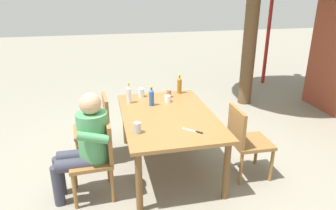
{
  "coord_description": "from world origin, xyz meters",
  "views": [
    {
      "loc": [
        3.31,
        -0.74,
        2.15
      ],
      "look_at": [
        0.0,
        0.0,
        0.84
      ],
      "focal_mm": 32.85,
      "sensor_mm": 36.0,
      "label": 1
    }
  ],
  "objects_px": {
    "cup_steel": "(137,128)",
    "dining_table": "(168,120)",
    "backpack_by_near_side": "(147,109)",
    "person_in_white_shirt": "(86,142)",
    "chair_near_right": "(98,154)",
    "chair_near_left": "(98,125)",
    "cup_white": "(168,99)",
    "cup_glass": "(141,93)",
    "bottle_blue": "(152,97)",
    "cup_terracotta": "(169,94)",
    "bottle_amber": "(179,85)",
    "bottle_clear": "(129,94)",
    "chair_far_right": "(245,138)",
    "table_knife": "(194,131)"
  },
  "relations": [
    {
      "from": "cup_steel",
      "to": "dining_table",
      "type": "bearing_deg",
      "value": 134.73
    },
    {
      "from": "backpack_by_near_side",
      "to": "person_in_white_shirt",
      "type": "bearing_deg",
      "value": -26.76
    },
    {
      "from": "chair_near_right",
      "to": "person_in_white_shirt",
      "type": "xyz_separation_m",
      "value": [
        0.0,
        -0.11,
        0.17
      ]
    },
    {
      "from": "chair_near_left",
      "to": "cup_white",
      "type": "height_order",
      "value": "chair_near_left"
    },
    {
      "from": "dining_table",
      "to": "cup_glass",
      "type": "relative_size",
      "value": 13.86
    },
    {
      "from": "bottle_blue",
      "to": "cup_terracotta",
      "type": "height_order",
      "value": "bottle_blue"
    },
    {
      "from": "person_in_white_shirt",
      "to": "bottle_amber",
      "type": "xyz_separation_m",
      "value": [
        -1.11,
        1.28,
        0.19
      ]
    },
    {
      "from": "backpack_by_near_side",
      "to": "bottle_clear",
      "type": "bearing_deg",
      "value": -21.52
    },
    {
      "from": "bottle_clear",
      "to": "bottle_amber",
      "type": "xyz_separation_m",
      "value": [
        -0.24,
        0.74,
        0.0
      ]
    },
    {
      "from": "person_in_white_shirt",
      "to": "dining_table",
      "type": "bearing_deg",
      "value": 111.39
    },
    {
      "from": "bottle_amber",
      "to": "cup_white",
      "type": "relative_size",
      "value": 3.16
    },
    {
      "from": "bottle_clear",
      "to": "bottle_blue",
      "type": "bearing_deg",
      "value": 61.41
    },
    {
      "from": "bottle_blue",
      "to": "chair_near_left",
      "type": "bearing_deg",
      "value": -93.21
    },
    {
      "from": "chair_far_right",
      "to": "cup_terracotta",
      "type": "bearing_deg",
      "value": -144.18
    },
    {
      "from": "cup_glass",
      "to": "table_knife",
      "type": "height_order",
      "value": "cup_glass"
    },
    {
      "from": "bottle_amber",
      "to": "chair_far_right",
      "type": "bearing_deg",
      "value": 24.87
    },
    {
      "from": "chair_near_right",
      "to": "cup_terracotta",
      "type": "bearing_deg",
      "value": 134.29
    },
    {
      "from": "chair_near_left",
      "to": "bottle_amber",
      "type": "distance_m",
      "value": 1.27
    },
    {
      "from": "bottle_amber",
      "to": "bottle_blue",
      "type": "distance_m",
      "value": 0.61
    },
    {
      "from": "chair_far_right",
      "to": "cup_steel",
      "type": "bearing_deg",
      "value": -87.98
    },
    {
      "from": "dining_table",
      "to": "table_knife",
      "type": "xyz_separation_m",
      "value": [
        0.51,
        0.17,
        0.08
      ]
    },
    {
      "from": "dining_table",
      "to": "chair_near_right",
      "type": "xyz_separation_m",
      "value": [
        0.37,
        -0.84,
        -0.16
      ]
    },
    {
      "from": "chair_far_right",
      "to": "cup_glass",
      "type": "distance_m",
      "value": 1.54
    },
    {
      "from": "person_in_white_shirt",
      "to": "table_knife",
      "type": "bearing_deg",
      "value": 82.81
    },
    {
      "from": "cup_glass",
      "to": "table_knife",
      "type": "relative_size",
      "value": 0.64
    },
    {
      "from": "bottle_blue",
      "to": "cup_steel",
      "type": "height_order",
      "value": "bottle_blue"
    },
    {
      "from": "bottle_amber",
      "to": "table_knife",
      "type": "height_order",
      "value": "bottle_amber"
    },
    {
      "from": "bottle_amber",
      "to": "backpack_by_near_side",
      "type": "bearing_deg",
      "value": -152.44
    },
    {
      "from": "bottle_amber",
      "to": "backpack_by_near_side",
      "type": "xyz_separation_m",
      "value": [
        -0.71,
        -0.37,
        -0.62
      ]
    },
    {
      "from": "chair_near_left",
      "to": "cup_terracotta",
      "type": "bearing_deg",
      "value": 102.35
    },
    {
      "from": "chair_near_right",
      "to": "bottle_amber",
      "type": "xyz_separation_m",
      "value": [
        -1.1,
        1.17,
        0.35
      ]
    },
    {
      "from": "chair_far_right",
      "to": "backpack_by_near_side",
      "type": "relative_size",
      "value": 1.91
    },
    {
      "from": "bottle_clear",
      "to": "dining_table",
      "type": "bearing_deg",
      "value": 40.2
    },
    {
      "from": "cup_terracotta",
      "to": "backpack_by_near_side",
      "type": "height_order",
      "value": "cup_terracotta"
    },
    {
      "from": "chair_near_right",
      "to": "chair_far_right",
      "type": "bearing_deg",
      "value": 89.89
    },
    {
      "from": "cup_glass",
      "to": "backpack_by_near_side",
      "type": "relative_size",
      "value": 0.26
    },
    {
      "from": "bottle_amber",
      "to": "bottle_blue",
      "type": "relative_size",
      "value": 1.07
    },
    {
      "from": "chair_near_right",
      "to": "cup_white",
      "type": "bearing_deg",
      "value": 130.07
    },
    {
      "from": "cup_white",
      "to": "person_in_white_shirt",
      "type": "bearing_deg",
      "value": -52.86
    },
    {
      "from": "chair_far_right",
      "to": "bottle_amber",
      "type": "xyz_separation_m",
      "value": [
        -1.1,
        -0.51,
        0.35
      ]
    },
    {
      "from": "dining_table",
      "to": "chair_far_right",
      "type": "xyz_separation_m",
      "value": [
        0.37,
        0.84,
        -0.16
      ]
    },
    {
      "from": "bottle_amber",
      "to": "cup_white",
      "type": "distance_m",
      "value": 0.41
    },
    {
      "from": "bottle_clear",
      "to": "cup_steel",
      "type": "bearing_deg",
      "value": -0.42
    },
    {
      "from": "person_in_white_shirt",
      "to": "bottle_clear",
      "type": "height_order",
      "value": "person_in_white_shirt"
    },
    {
      "from": "dining_table",
      "to": "chair_far_right",
      "type": "bearing_deg",
      "value": 66.22
    },
    {
      "from": "person_in_white_shirt",
      "to": "cup_white",
      "type": "distance_m",
      "value": 1.31
    },
    {
      "from": "dining_table",
      "to": "backpack_by_near_side",
      "type": "bearing_deg",
      "value": -178.49
    },
    {
      "from": "chair_far_right",
      "to": "chair_near_left",
      "type": "xyz_separation_m",
      "value": [
        -0.75,
        -1.68,
        0.0
      ]
    },
    {
      "from": "chair_far_right",
      "to": "cup_glass",
      "type": "xyz_separation_m",
      "value": [
        -1.07,
        -1.07,
        0.29
      ]
    },
    {
      "from": "person_in_white_shirt",
      "to": "chair_far_right",
      "type": "bearing_deg",
      "value": 90.05
    }
  ]
}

